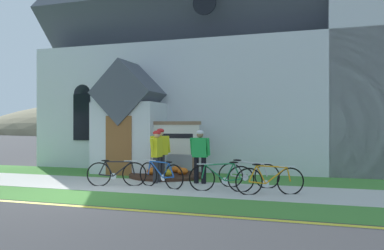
{
  "coord_description": "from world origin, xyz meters",
  "views": [
    {
      "loc": [
        5.78,
        -8.7,
        1.76
      ],
      "look_at": [
        1.68,
        4.17,
        1.78
      ],
      "focal_mm": 36.93,
      "sensor_mm": 36.0,
      "label": 1
    }
  ],
  "objects_px": {
    "bicycle_white": "(161,175)",
    "bicycle_silver": "(269,180)",
    "bicycle_red": "(248,175)",
    "church_sign": "(170,140)",
    "bicycle_black": "(222,178)",
    "cyclist_in_white_jersey": "(160,150)",
    "cyclist_in_orange_jersey": "(157,153)",
    "cyclist_in_yellow_jersey": "(200,153)",
    "bicycle_yellow": "(116,173)"
  },
  "relations": [
    {
      "from": "bicycle_white",
      "to": "bicycle_silver",
      "type": "bearing_deg",
      "value": -4.69
    },
    {
      "from": "bicycle_white",
      "to": "bicycle_red",
      "type": "height_order",
      "value": "bicycle_red"
    },
    {
      "from": "bicycle_silver",
      "to": "church_sign",
      "type": "bearing_deg",
      "value": 143.85
    },
    {
      "from": "church_sign",
      "to": "bicycle_red",
      "type": "relative_size",
      "value": 1.29
    },
    {
      "from": "bicycle_black",
      "to": "cyclist_in_white_jersey",
      "type": "height_order",
      "value": "cyclist_in_white_jersey"
    },
    {
      "from": "cyclist_in_orange_jersey",
      "to": "cyclist_in_yellow_jersey",
      "type": "distance_m",
      "value": 1.33
    },
    {
      "from": "bicycle_black",
      "to": "cyclist_in_white_jersey",
      "type": "distance_m",
      "value": 2.77
    },
    {
      "from": "church_sign",
      "to": "cyclist_in_yellow_jersey",
      "type": "height_order",
      "value": "church_sign"
    },
    {
      "from": "church_sign",
      "to": "cyclist_in_white_jersey",
      "type": "xyz_separation_m",
      "value": [
        0.14,
        -1.23,
        -0.3
      ]
    },
    {
      "from": "bicycle_red",
      "to": "cyclist_in_white_jersey",
      "type": "height_order",
      "value": "cyclist_in_white_jersey"
    },
    {
      "from": "church_sign",
      "to": "bicycle_black",
      "type": "relative_size",
      "value": 1.27
    },
    {
      "from": "church_sign",
      "to": "bicycle_yellow",
      "type": "bearing_deg",
      "value": -104.38
    },
    {
      "from": "bicycle_silver",
      "to": "bicycle_yellow",
      "type": "bearing_deg",
      "value": 178.44
    },
    {
      "from": "church_sign",
      "to": "cyclist_in_yellow_jersey",
      "type": "xyz_separation_m",
      "value": [
        1.52,
        -1.44,
        -0.33
      ]
    },
    {
      "from": "bicycle_yellow",
      "to": "cyclist_in_white_jersey",
      "type": "bearing_deg",
      "value": 59.56
    },
    {
      "from": "church_sign",
      "to": "cyclist_in_orange_jersey",
      "type": "xyz_separation_m",
      "value": [
        0.21,
        -1.69,
        -0.34
      ]
    },
    {
      "from": "cyclist_in_orange_jersey",
      "to": "cyclist_in_white_jersey",
      "type": "bearing_deg",
      "value": 98.65
    },
    {
      "from": "bicycle_black",
      "to": "cyclist_in_orange_jersey",
      "type": "bearing_deg",
      "value": 157.62
    },
    {
      "from": "church_sign",
      "to": "bicycle_silver",
      "type": "bearing_deg",
      "value": -36.15
    },
    {
      "from": "bicycle_silver",
      "to": "cyclist_in_orange_jersey",
      "type": "bearing_deg",
      "value": 163.52
    },
    {
      "from": "bicycle_black",
      "to": "cyclist_in_white_jersey",
      "type": "relative_size",
      "value": 1.05
    },
    {
      "from": "church_sign",
      "to": "bicycle_black",
      "type": "bearing_deg",
      "value": -46.7
    },
    {
      "from": "church_sign",
      "to": "bicycle_black",
      "type": "height_order",
      "value": "church_sign"
    },
    {
      "from": "bicycle_yellow",
      "to": "cyclist_in_orange_jersey",
      "type": "bearing_deg",
      "value": 46.27
    },
    {
      "from": "bicycle_black",
      "to": "bicycle_yellow",
      "type": "bearing_deg",
      "value": 179.93
    },
    {
      "from": "bicycle_red",
      "to": "bicycle_white",
      "type": "bearing_deg",
      "value": -163.16
    },
    {
      "from": "bicycle_black",
      "to": "cyclist_in_yellow_jersey",
      "type": "xyz_separation_m",
      "value": [
        -0.95,
        1.17,
        0.57
      ]
    },
    {
      "from": "church_sign",
      "to": "cyclist_in_white_jersey",
      "type": "distance_m",
      "value": 1.27
    },
    {
      "from": "church_sign",
      "to": "cyclist_in_yellow_jersey",
      "type": "bearing_deg",
      "value": -43.52
    },
    {
      "from": "bicycle_white",
      "to": "cyclist_in_orange_jersey",
      "type": "bearing_deg",
      "value": 119.9
    },
    {
      "from": "bicycle_black",
      "to": "bicycle_silver",
      "type": "xyz_separation_m",
      "value": [
        1.28,
        -0.12,
        -0.0
      ]
    },
    {
      "from": "bicycle_silver",
      "to": "cyclist_in_yellow_jersey",
      "type": "height_order",
      "value": "cyclist_in_yellow_jersey"
    },
    {
      "from": "bicycle_silver",
      "to": "cyclist_in_white_jersey",
      "type": "height_order",
      "value": "cyclist_in_white_jersey"
    },
    {
      "from": "cyclist_in_yellow_jersey",
      "to": "cyclist_in_white_jersey",
      "type": "distance_m",
      "value": 1.39
    },
    {
      "from": "bicycle_red",
      "to": "bicycle_silver",
      "type": "relative_size",
      "value": 1.03
    },
    {
      "from": "bicycle_white",
      "to": "cyclist_in_orange_jersey",
      "type": "xyz_separation_m",
      "value": [
        -0.46,
        0.79,
        0.57
      ]
    },
    {
      "from": "church_sign",
      "to": "cyclist_in_yellow_jersey",
      "type": "relative_size",
      "value": 1.37
    },
    {
      "from": "bicycle_red",
      "to": "bicycle_yellow",
      "type": "xyz_separation_m",
      "value": [
        -3.71,
        -0.85,
        0.0
      ]
    },
    {
      "from": "cyclist_in_yellow_jersey",
      "to": "cyclist_in_white_jersey",
      "type": "bearing_deg",
      "value": 171.17
    },
    {
      "from": "church_sign",
      "to": "cyclist_in_yellow_jersey",
      "type": "distance_m",
      "value": 2.12
    },
    {
      "from": "bicycle_red",
      "to": "bicycle_silver",
      "type": "xyz_separation_m",
      "value": [
        0.7,
        -0.97,
        0.0
      ]
    },
    {
      "from": "bicycle_yellow",
      "to": "cyclist_in_white_jersey",
      "type": "xyz_separation_m",
      "value": [
        0.81,
        1.38,
        0.61
      ]
    },
    {
      "from": "bicycle_black",
      "to": "bicycle_red",
      "type": "bearing_deg",
      "value": 55.92
    },
    {
      "from": "bicycle_white",
      "to": "cyclist_in_yellow_jersey",
      "type": "xyz_separation_m",
      "value": [
        0.85,
        1.04,
        0.57
      ]
    },
    {
      "from": "bicycle_yellow",
      "to": "bicycle_silver",
      "type": "bearing_deg",
      "value": -1.56
    },
    {
      "from": "cyclist_in_white_jersey",
      "to": "bicycle_silver",
      "type": "bearing_deg",
      "value": -22.69
    },
    {
      "from": "bicycle_red",
      "to": "cyclist_in_white_jersey",
      "type": "distance_m",
      "value": 3.01
    },
    {
      "from": "bicycle_black",
      "to": "bicycle_silver",
      "type": "distance_m",
      "value": 1.28
    },
    {
      "from": "bicycle_red",
      "to": "cyclist_in_white_jersey",
      "type": "xyz_separation_m",
      "value": [
        -2.9,
        0.53,
        0.61
      ]
    },
    {
      "from": "bicycle_red",
      "to": "cyclist_in_orange_jersey",
      "type": "xyz_separation_m",
      "value": [
        -2.83,
        0.07,
        0.57
      ]
    }
  ]
}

